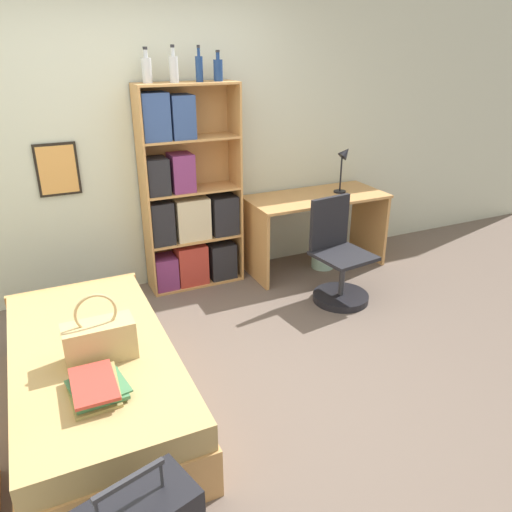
{
  "coord_description": "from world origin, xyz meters",
  "views": [
    {
      "loc": [
        -0.88,
        -2.64,
        2.09
      ],
      "look_at": [
        0.44,
        0.18,
        0.75
      ],
      "focal_mm": 35.0,
      "sensor_mm": 36.0,
      "label": 1
    }
  ],
  "objects_px": {
    "handbag": "(100,340)",
    "bottle_brown": "(174,68)",
    "desk_chair": "(338,269)",
    "bottle_clear": "(199,68)",
    "bottle_blue": "(218,69)",
    "bed": "(95,378)",
    "desk_lamp": "(344,161)",
    "waste_bin": "(323,254)",
    "book_stack_on_bed": "(96,388)",
    "bottle_green": "(147,69)",
    "desk": "(315,217)",
    "bookcase": "(187,204)"
  },
  "relations": [
    {
      "from": "bottle_clear",
      "to": "desk_chair",
      "type": "distance_m",
      "value": 2.03
    },
    {
      "from": "bottle_blue",
      "to": "handbag",
      "type": "bearing_deg",
      "value": -130.88
    },
    {
      "from": "handbag",
      "to": "bottle_brown",
      "type": "xyz_separation_m",
      "value": [
        0.97,
        1.56,
        1.33
      ]
    },
    {
      "from": "bottle_clear",
      "to": "bottle_blue",
      "type": "bearing_deg",
      "value": 1.69
    },
    {
      "from": "book_stack_on_bed",
      "to": "bottle_brown",
      "type": "distance_m",
      "value": 2.57
    },
    {
      "from": "desk",
      "to": "waste_bin",
      "type": "relative_size",
      "value": 4.76
    },
    {
      "from": "bottle_brown",
      "to": "bottle_clear",
      "type": "distance_m",
      "value": 0.21
    },
    {
      "from": "bottle_blue",
      "to": "bottle_green",
      "type": "bearing_deg",
      "value": 174.86
    },
    {
      "from": "bottle_brown",
      "to": "waste_bin",
      "type": "distance_m",
      "value": 2.23
    },
    {
      "from": "bottle_brown",
      "to": "bottle_clear",
      "type": "height_order",
      "value": "bottle_brown"
    },
    {
      "from": "bottle_brown",
      "to": "bottle_clear",
      "type": "xyz_separation_m",
      "value": [
        0.21,
        -0.01,
        -0.0
      ]
    },
    {
      "from": "book_stack_on_bed",
      "to": "handbag",
      "type": "bearing_deg",
      "value": 75.99
    },
    {
      "from": "bed",
      "to": "book_stack_on_bed",
      "type": "distance_m",
      "value": 0.54
    },
    {
      "from": "book_stack_on_bed",
      "to": "bookcase",
      "type": "xyz_separation_m",
      "value": [
        1.1,
        1.88,
        0.28
      ]
    },
    {
      "from": "desk_chair",
      "to": "handbag",
      "type": "bearing_deg",
      "value": -160.53
    },
    {
      "from": "book_stack_on_bed",
      "to": "desk_lamp",
      "type": "xyz_separation_m",
      "value": [
        2.63,
        1.73,
        0.56
      ]
    },
    {
      "from": "bottle_green",
      "to": "desk_lamp",
      "type": "distance_m",
      "value": 1.98
    },
    {
      "from": "bookcase",
      "to": "desk",
      "type": "bearing_deg",
      "value": -7.09
    },
    {
      "from": "bottle_clear",
      "to": "book_stack_on_bed",
      "type": "bearing_deg",
      "value": -124.09
    },
    {
      "from": "bottle_blue",
      "to": "desk_lamp",
      "type": "relative_size",
      "value": 0.52
    },
    {
      "from": "bed",
      "to": "book_stack_on_bed",
      "type": "bearing_deg",
      "value": -94.1
    },
    {
      "from": "book_stack_on_bed",
      "to": "bookcase",
      "type": "relative_size",
      "value": 0.2
    },
    {
      "from": "handbag",
      "to": "desk_chair",
      "type": "xyz_separation_m",
      "value": [
        2.1,
        0.74,
        -0.29
      ]
    },
    {
      "from": "bookcase",
      "to": "desk_lamp",
      "type": "distance_m",
      "value": 1.56
    },
    {
      "from": "bottle_green",
      "to": "bottle_clear",
      "type": "xyz_separation_m",
      "value": [
        0.41,
        -0.06,
        0.0
      ]
    },
    {
      "from": "bed",
      "to": "bookcase",
      "type": "distance_m",
      "value": 1.86
    },
    {
      "from": "book_stack_on_bed",
      "to": "bottle_clear",
      "type": "bearing_deg",
      "value": 55.91
    },
    {
      "from": "desk_lamp",
      "to": "desk_chair",
      "type": "distance_m",
      "value": 1.12
    },
    {
      "from": "book_stack_on_bed",
      "to": "bottle_brown",
      "type": "xyz_separation_m",
      "value": [
        1.05,
        1.87,
        1.41
      ]
    },
    {
      "from": "handbag",
      "to": "book_stack_on_bed",
      "type": "xyz_separation_m",
      "value": [
        -0.08,
        -0.31,
        -0.08
      ]
    },
    {
      "from": "waste_bin",
      "to": "book_stack_on_bed",
      "type": "bearing_deg",
      "value": -145.34
    },
    {
      "from": "bottle_clear",
      "to": "bottle_blue",
      "type": "relative_size",
      "value": 1.16
    },
    {
      "from": "bed",
      "to": "desk_lamp",
      "type": "relative_size",
      "value": 4.06
    },
    {
      "from": "book_stack_on_bed",
      "to": "waste_bin",
      "type": "height_order",
      "value": "book_stack_on_bed"
    },
    {
      "from": "handbag",
      "to": "bottle_blue",
      "type": "distance_m",
      "value": 2.44
    },
    {
      "from": "bookcase",
      "to": "bottle_green",
      "type": "distance_m",
      "value": 1.15
    },
    {
      "from": "handbag",
      "to": "book_stack_on_bed",
      "type": "height_order",
      "value": "handbag"
    },
    {
      "from": "bottle_brown",
      "to": "bed",
      "type": "bearing_deg",
      "value": -125.87
    },
    {
      "from": "handbag",
      "to": "waste_bin",
      "type": "relative_size",
      "value": 1.44
    },
    {
      "from": "bottle_clear",
      "to": "waste_bin",
      "type": "distance_m",
      "value": 2.11
    },
    {
      "from": "book_stack_on_bed",
      "to": "waste_bin",
      "type": "xyz_separation_m",
      "value": [
        2.41,
        1.67,
        -0.35
      ]
    },
    {
      "from": "desk_lamp",
      "to": "handbag",
      "type": "bearing_deg",
      "value": -150.92
    },
    {
      "from": "bottle_brown",
      "to": "bottle_green",
      "type": "bearing_deg",
      "value": 167.47
    },
    {
      "from": "handbag",
      "to": "bottle_green",
      "type": "xyz_separation_m",
      "value": [
        0.77,
        1.61,
        1.32
      ]
    },
    {
      "from": "book_stack_on_bed",
      "to": "desk",
      "type": "height_order",
      "value": "desk"
    },
    {
      "from": "desk",
      "to": "bed",
      "type": "bearing_deg",
      "value": -151.24
    },
    {
      "from": "desk",
      "to": "desk_chair",
      "type": "relative_size",
      "value": 1.51
    },
    {
      "from": "book_stack_on_bed",
      "to": "desk_lamp",
      "type": "bearing_deg",
      "value": 33.34
    },
    {
      "from": "bottle_clear",
      "to": "waste_bin",
      "type": "height_order",
      "value": "bottle_clear"
    },
    {
      "from": "book_stack_on_bed",
      "to": "bottle_clear",
      "type": "height_order",
      "value": "bottle_clear"
    }
  ]
}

